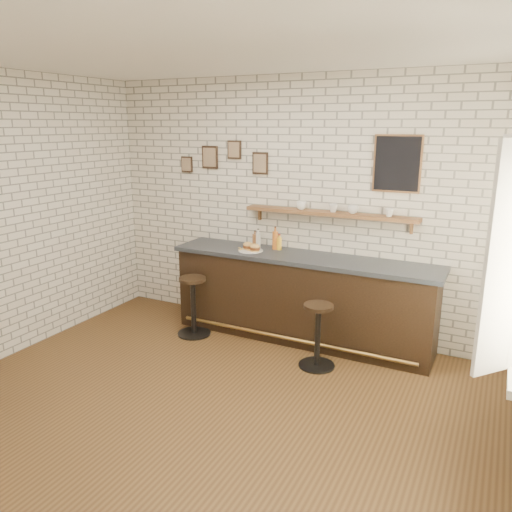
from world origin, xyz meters
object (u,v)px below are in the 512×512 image
object	(u,v)px
bitters_bottle_white	(258,240)
bar_stool_left	(193,304)
shelf_cup_c	(353,209)
shelf_cup_d	(389,213)
condiment_bottle_yellow	(279,243)
shelf_cup_b	(333,208)
bitters_bottle_brown	(255,240)
bar_counter	(301,298)
shelf_cup_a	(301,205)
bar_stool_right	(318,334)
sandwich_plate	(251,251)
ciabatta_sandwich	(252,247)
bitters_bottle_amber	(275,240)

from	to	relation	value
bitters_bottle_white	bar_stool_left	size ratio (longest dim) A/B	0.32
shelf_cup_c	shelf_cup_d	size ratio (longest dim) A/B	1.26
condiment_bottle_yellow	bar_stool_left	xyz separation A→B (m)	(-0.84, -0.60, -0.71)
bitters_bottle_white	shelf_cup_b	size ratio (longest dim) A/B	2.33
bitters_bottle_white	shelf_cup_c	size ratio (longest dim) A/B	1.94
bitters_bottle_brown	shelf_cup_b	size ratio (longest dim) A/B	2.08
bar_counter	shelf_cup_b	distance (m)	1.09
bitters_bottle_brown	bar_counter	bearing A→B (deg)	-11.11
shelf_cup_c	bar_counter	bearing A→B (deg)	136.67
condiment_bottle_yellow	shelf_cup_a	bearing A→B (deg)	15.87
condiment_bottle_yellow	bar_stool_right	xyz separation A→B (m)	(0.76, -0.71, -0.72)
sandwich_plate	bar_stool_right	bearing A→B (deg)	-25.80
bitters_bottle_white	bar_stool_right	bearing A→B (deg)	-34.24
shelf_cup_a	shelf_cup_b	distance (m)	0.38
sandwich_plate	shelf_cup_d	distance (m)	1.63
ciabatta_sandwich	bitters_bottle_white	bearing A→B (deg)	94.76
sandwich_plate	ciabatta_sandwich	bearing A→B (deg)	0.00
bar_stool_right	shelf_cup_a	size ratio (longest dim) A/B	5.67
ciabatta_sandwich	shelf_cup_d	world-z (taller)	shelf_cup_d
bar_stool_right	shelf_cup_c	size ratio (longest dim) A/B	5.83
ciabatta_sandwich	bitters_bottle_brown	xyz separation A→B (m)	(-0.06, 0.21, 0.03)
shelf_cup_c	bar_stool_left	bearing A→B (deg)	136.32
ciabatta_sandwich	bitters_bottle_amber	xyz separation A→B (m)	(0.21, 0.21, 0.06)
bitters_bottle_brown	bar_stool_right	world-z (taller)	bitters_bottle_brown
ciabatta_sandwich	condiment_bottle_yellow	size ratio (longest dim) A/B	1.37
bitters_bottle_white	bar_stool_left	distance (m)	1.09
bitters_bottle_brown	condiment_bottle_yellow	size ratio (longest dim) A/B	1.08
bar_stool_right	shelf_cup_d	xyz separation A→B (m)	(0.48, 0.78, 1.18)
sandwich_plate	shelf_cup_d	bearing A→B (deg)	10.37
bar_counter	bitters_bottle_white	world-z (taller)	bitters_bottle_white
bar_stool_left	shelf_cup_d	bearing A→B (deg)	17.79
bar_stool_right	shelf_cup_c	bearing A→B (deg)	83.75
ciabatta_sandwich	shelf_cup_d	size ratio (longest dim) A/B	2.79
shelf_cup_a	shelf_cup_c	distance (m)	0.60
bar_counter	bitters_bottle_brown	world-z (taller)	bitters_bottle_brown
ciabatta_sandwich	bar_stool_left	world-z (taller)	ciabatta_sandwich
bitters_bottle_white	shelf_cup_d	world-z (taller)	shelf_cup_d
condiment_bottle_yellow	bar_stool_right	bearing A→B (deg)	-42.91
bar_stool_right	shelf_cup_b	size ratio (longest dim) A/B	6.99
bar_stool_right	shelf_cup_a	bearing A→B (deg)	123.74
sandwich_plate	bitters_bottle_brown	distance (m)	0.23
shelf_cup_b	bitters_bottle_white	bearing A→B (deg)	120.98
shelf_cup_b	bar_stool_left	bearing A→B (deg)	141.16
bitters_bottle_brown	shelf_cup_a	world-z (taller)	shelf_cup_a
bitters_bottle_white	bar_stool_right	distance (m)	1.46
shelf_cup_b	ciabatta_sandwich	bearing A→B (deg)	134.01
bar_stool_right	shelf_cup_b	xyz separation A→B (m)	(-0.14, 0.78, 1.18)
sandwich_plate	condiment_bottle_yellow	size ratio (longest dim) A/B	1.48
bar_counter	bitters_bottle_white	xyz separation A→B (m)	(-0.63, 0.13, 0.60)
bar_stool_left	shelf_cup_b	distance (m)	1.99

